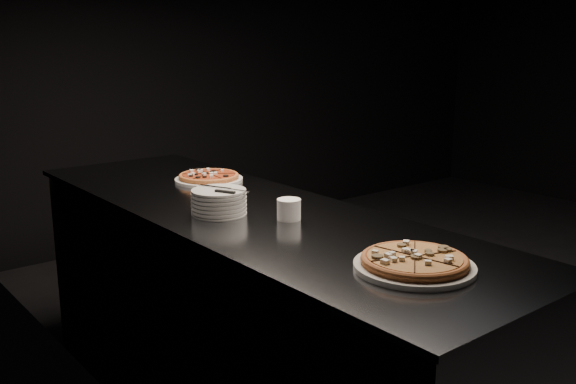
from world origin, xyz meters
TOP-DOWN VIEW (x-y plane):
  - floor at (0.00, 0.00)m, footprint 5.00×5.00m
  - wall_left at (-2.50, 0.00)m, footprint 0.02×5.00m
  - wall_back at (0.00, 2.50)m, footprint 5.00×0.02m
  - counter at (-2.13, 0.00)m, footprint 0.74×2.44m
  - pizza_mushroom at (-2.14, -0.85)m, footprint 0.39×0.39m
  - pizza_tomato at (-1.98, 0.50)m, footprint 0.37×0.37m
  - plate_stack at (-2.25, -0.00)m, footprint 0.20×0.20m
  - cutlery at (-2.24, -0.02)m, footprint 0.08×0.22m
  - ramekin at (-2.10, -0.23)m, footprint 0.09×0.09m

SIDE VIEW (x-z plane):
  - floor at x=0.00m, z-range 0.00..0.00m
  - counter at x=-2.13m, z-range 0.00..0.92m
  - pizza_tomato at x=-1.98m, z-range 0.92..0.96m
  - pizza_mushroom at x=-2.14m, z-range 0.92..0.96m
  - ramekin at x=-2.10m, z-range 0.92..1.00m
  - plate_stack at x=-2.25m, z-range 0.92..1.01m
  - cutlery at x=-2.24m, z-range 1.01..1.02m
  - wall_left at x=-2.50m, z-range 0.00..2.80m
  - wall_back at x=0.00m, z-range 0.00..2.80m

